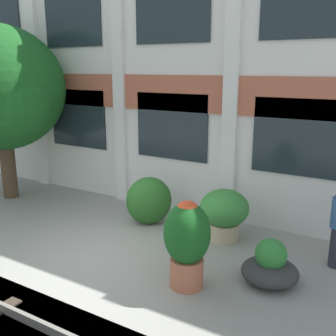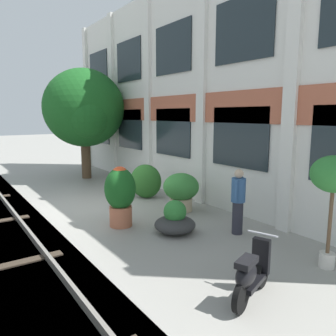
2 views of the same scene
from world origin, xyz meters
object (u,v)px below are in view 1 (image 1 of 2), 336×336
Objects in this scene: topiary_hedge at (149,201)px; potted_plant_stone_basin at (224,212)px; broadleaf_tree at (0,92)px; potted_plant_glazed_jar at (187,239)px; potted_plant_wide_bowl at (270,266)px.

potted_plant_stone_basin is at bearing 2.27° from topiary_hedge.
topiary_hedge is (4.68, 0.36, -2.48)m from broadleaf_tree.
potted_plant_glazed_jar is (6.80, -1.69, -2.18)m from broadleaf_tree.
potted_plant_stone_basin is (-1.42, 1.26, 0.35)m from potted_plant_wide_bowl.
broadleaf_tree reaches higher than potted_plant_glazed_jar.
potted_plant_wide_bowl is (8.03, -0.83, -2.77)m from broadleaf_tree.
topiary_hedge is at bearing 136.07° from potted_plant_glazed_jar.
potted_plant_glazed_jar is 1.37× the size of potted_plant_stone_basin.
potted_plant_glazed_jar is at bearing -43.93° from topiary_hedge.
potted_plant_glazed_jar is 1.55× the size of potted_plant_wide_bowl.
broadleaf_tree reaches higher than potted_plant_stone_basin.
potted_plant_glazed_jar is 2.97m from topiary_hedge.
topiary_hedge is at bearing -177.73° from potted_plant_stone_basin.
broadleaf_tree reaches higher than potted_plant_wide_bowl.
broadleaf_tree is 7.34m from potted_plant_glazed_jar.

